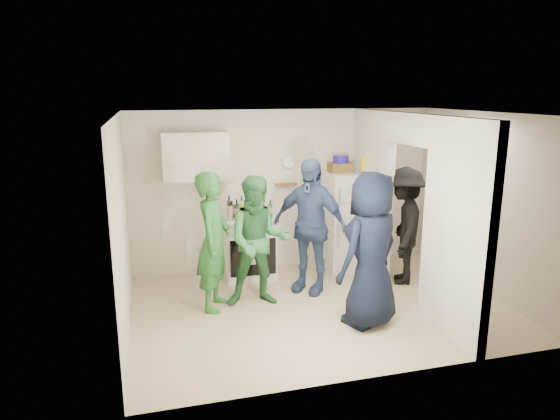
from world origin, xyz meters
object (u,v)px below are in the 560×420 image
object	(u,v)px
fridge	(346,221)
yellow_cup_stack_top	(364,165)
person_green_center	(259,242)
person_green_left	(214,242)
stove	(249,247)
person_navy	(371,250)
person_nook	(404,226)
blue_bowl	(341,159)
person_denim	(309,226)
wicker_basket	(340,167)

from	to	relation	value
fridge	yellow_cup_stack_top	bearing A→B (deg)	-24.44
person_green_center	person_green_left	bearing A→B (deg)	-175.61
person_green_left	stove	bearing A→B (deg)	-10.46
yellow_cup_stack_top	person_navy	bearing A→B (deg)	-111.07
fridge	person_navy	bearing A→B (deg)	-104.07
person_green_left	person_nook	size ratio (longest dim) A/B	1.05
person_navy	person_nook	bearing A→B (deg)	-159.91
person_green_center	yellow_cup_stack_top	bearing A→B (deg)	34.39
blue_bowl	person_navy	world-z (taller)	person_navy
blue_bowl	person_green_center	distance (m)	2.07
blue_bowl	person_green_left	bearing A→B (deg)	-154.11
person_green_center	person_navy	xyz separation A→B (m)	(1.16, -0.90, 0.07)
person_green_left	person_navy	xyz separation A→B (m)	(1.74, -0.94, 0.04)
yellow_cup_stack_top	person_denim	size ratio (longest dim) A/B	0.13
person_green_left	person_denim	size ratio (longest dim) A/B	0.95
fridge	person_nook	size ratio (longest dim) A/B	0.90
yellow_cup_stack_top	person_green_center	distance (m)	2.22
fridge	wicker_basket	bearing A→B (deg)	153.43
wicker_basket	blue_bowl	bearing A→B (deg)	0.00
person_green_left	person_denim	world-z (taller)	person_denim
wicker_basket	person_green_left	world-z (taller)	person_green_left
fridge	person_navy	xyz separation A→B (m)	(-0.48, -1.92, 0.17)
stove	person_green_left	xyz separation A→B (m)	(-0.65, -1.01, 0.43)
blue_bowl	yellow_cup_stack_top	xyz separation A→B (m)	(0.32, -0.15, -0.08)
wicker_basket	fridge	bearing A→B (deg)	-26.57
yellow_cup_stack_top	person_denim	world-z (taller)	person_denim
stove	person_denim	bearing A→B (deg)	-47.41
yellow_cup_stack_top	person_green_center	bearing A→B (deg)	-153.77
stove	person_navy	distance (m)	2.28
fridge	person_green_center	distance (m)	1.93
person_denim	person_navy	xyz separation A→B (m)	(0.37, -1.18, -0.01)
person_denim	person_nook	world-z (taller)	person_denim
fridge	blue_bowl	distance (m)	0.98
blue_bowl	yellow_cup_stack_top	bearing A→B (deg)	-25.11
stove	fridge	xyz separation A→B (m)	(1.56, -0.03, 0.31)
person_nook	person_green_center	bearing A→B (deg)	-57.49
person_denim	person_nook	distance (m)	1.43
yellow_cup_stack_top	person_nook	bearing A→B (deg)	-62.76
stove	person_green_left	distance (m)	1.28
fridge	person_nook	distance (m)	0.98
person_green_left	person_nook	xyz separation A→B (m)	(2.79, 0.19, -0.04)
stove	person_nook	distance (m)	2.32
person_green_left	person_nook	distance (m)	2.80
stove	person_navy	world-z (taller)	person_navy
person_green_left	yellow_cup_stack_top	bearing A→B (deg)	-47.65
stove	person_green_center	bearing A→B (deg)	-94.19
stove	yellow_cup_stack_top	bearing A→B (deg)	-4.17
person_green_left	person_navy	distance (m)	1.98
fridge	person_denim	size ratio (longest dim) A/B	0.82
blue_bowl	person_green_left	size ratio (longest dim) A/B	0.13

